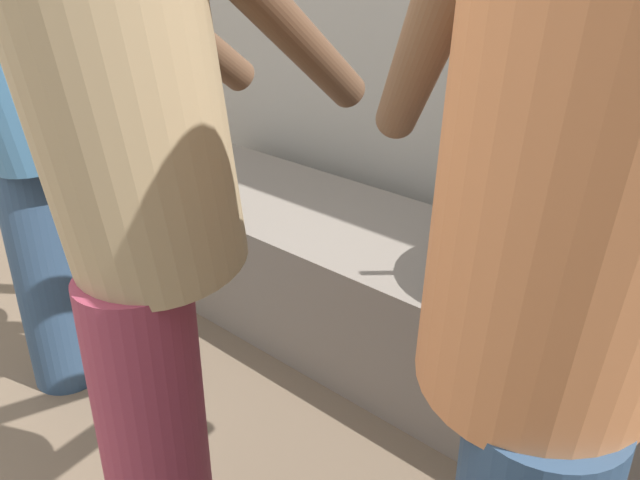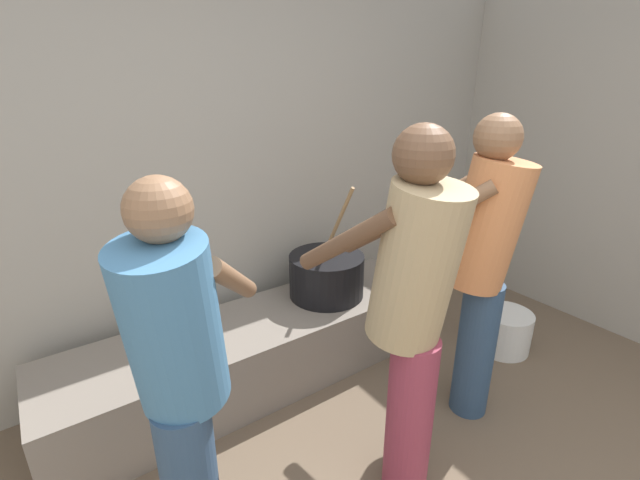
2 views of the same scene
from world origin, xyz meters
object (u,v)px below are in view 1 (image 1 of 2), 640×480
at_px(cooking_pot_main, 572,247).
at_px(cook_in_blue_shirt, 29,113).
at_px(cook_in_tan_shirt, 136,189).
at_px(cook_in_orange_shirt, 557,295).

relative_size(cooking_pot_main, cook_in_blue_shirt, 0.48).
bearing_deg(cook_in_blue_shirt, cook_in_tan_shirt, -14.88).
distance_m(cooking_pot_main, cook_in_orange_shirt, 1.01).
xyz_separation_m(cook_in_tan_shirt, cook_in_orange_shirt, (0.64, 0.14, -0.00)).
bearing_deg(cook_in_orange_shirt, cook_in_blue_shirt, 176.79).
bearing_deg(cook_in_orange_shirt, cook_in_tan_shirt, -167.53).
relative_size(cook_in_tan_shirt, cook_in_orange_shirt, 1.00).
relative_size(cooking_pot_main, cook_in_tan_shirt, 0.45).
bearing_deg(cooking_pot_main, cook_in_orange_shirt, -71.16).
bearing_deg(cook_in_tan_shirt, cook_in_orange_shirt, 12.47).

